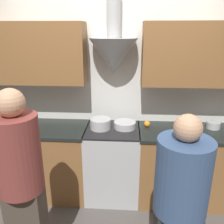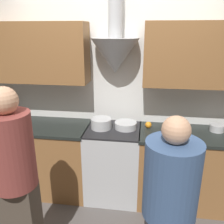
% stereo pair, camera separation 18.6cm
% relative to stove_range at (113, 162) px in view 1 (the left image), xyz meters
% --- Properties ---
extents(ground_plane, '(12.00, 12.00, 0.00)m').
position_rel_stove_range_xyz_m(ground_plane, '(0.00, -0.36, -0.47)').
color(ground_plane, '#4C4744').
extents(wall_back, '(8.40, 0.55, 2.60)m').
position_rel_stove_range_xyz_m(wall_back, '(-0.07, 0.26, 1.02)').
color(wall_back, white).
rests_on(wall_back, ground_plane).
extents(counter_left, '(1.61, 0.62, 0.93)m').
position_rel_stove_range_xyz_m(counter_left, '(-1.12, -0.00, -0.00)').
color(counter_left, brown).
rests_on(counter_left, ground_plane).
extents(counter_right, '(1.25, 0.62, 0.93)m').
position_rel_stove_range_xyz_m(counter_right, '(0.94, -0.00, -0.00)').
color(counter_right, brown).
rests_on(counter_right, ground_plane).
extents(stove_range, '(0.65, 0.60, 0.93)m').
position_rel_stove_range_xyz_m(stove_range, '(0.00, 0.00, 0.00)').
color(stove_range, '#B7BABC').
rests_on(stove_range, ground_plane).
extents(stock_pot, '(0.25, 0.25, 0.12)m').
position_rel_stove_range_xyz_m(stock_pot, '(-0.15, 0.01, 0.52)').
color(stock_pot, '#B7BABC').
rests_on(stock_pot, stove_range).
extents(mixing_bowl, '(0.27, 0.27, 0.08)m').
position_rel_stove_range_xyz_m(mixing_bowl, '(0.15, 0.04, 0.50)').
color(mixing_bowl, '#B7BABC').
rests_on(mixing_bowl, stove_range).
extents(orange_fruit, '(0.08, 0.08, 0.08)m').
position_rel_stove_range_xyz_m(orange_fruit, '(0.42, 0.09, 0.50)').
color(orange_fruit, orange).
rests_on(orange_fruit, counter_right).
extents(saucepan, '(0.16, 0.16, 0.08)m').
position_rel_stove_range_xyz_m(saucepan, '(1.21, 0.11, 0.50)').
color(saucepan, '#B7BABC').
rests_on(saucepan, counter_right).
extents(person_foreground_left, '(0.35, 0.35, 1.69)m').
position_rel_stove_range_xyz_m(person_foreground_left, '(-0.64, -1.11, 0.46)').
color(person_foreground_left, '#473D33').
rests_on(person_foreground_left, ground_plane).
extents(person_foreground_right, '(0.38, 0.38, 1.55)m').
position_rel_stove_range_xyz_m(person_foreground_right, '(0.56, -1.19, 0.38)').
color(person_foreground_right, '#28282D').
rests_on(person_foreground_right, ground_plane).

